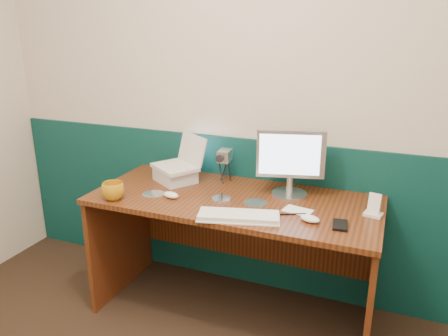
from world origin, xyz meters
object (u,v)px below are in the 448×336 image
at_px(desk, 233,257).
at_px(keyboard, 238,217).
at_px(mug, 113,191).
at_px(camcorder, 225,168).
at_px(laptop, 174,151).
at_px(monitor, 291,164).

height_order(desk, keyboard, keyboard).
height_order(keyboard, mug, mug).
bearing_deg(mug, keyboard, 1.11).
bearing_deg(camcorder, mug, -138.30).
height_order(laptop, mug, laptop).
height_order(mug, camcorder, camcorder).
height_order(monitor, keyboard, monitor).
distance_m(keyboard, camcorder, 0.56).
xyz_separation_m(mug, camcorder, (0.47, 0.50, 0.04)).
bearing_deg(mug, desk, 23.83).
distance_m(desk, monitor, 0.64).
bearing_deg(keyboard, desk, 100.52).
bearing_deg(keyboard, mug, 166.55).
relative_size(laptop, keyboard, 0.67).
distance_m(monitor, camcorder, 0.44).
bearing_deg(desk, camcorder, 122.44).
bearing_deg(desk, laptop, 164.58).
height_order(monitor, camcorder, monitor).
relative_size(desk, camcorder, 8.85).
distance_m(laptop, camcorder, 0.32).
bearing_deg(desk, keyboard, -64.92).
bearing_deg(keyboard, camcorder, 104.12).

